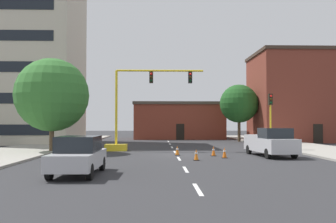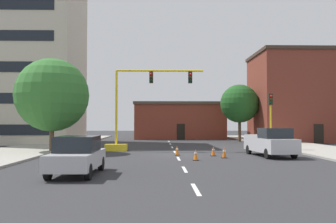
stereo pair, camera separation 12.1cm
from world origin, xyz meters
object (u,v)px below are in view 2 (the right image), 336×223
tree_right_far (239,104)px  traffic_cone_roadside_c (213,151)px  pickup_truck_silver (270,142)px  traffic_cone_roadside_a (177,150)px  traffic_light_pole_right (271,109)px  traffic_cone_roadside_d (224,153)px  traffic_cone_roadside_b (196,155)px  tree_left_near (52,95)px  sedan_silver_near_left (77,155)px  traffic_signal_gantry (128,125)px

tree_right_far → traffic_cone_roadside_c: tree_right_far is taller
tree_right_far → pickup_truck_silver: 20.50m
pickup_truck_silver → traffic_cone_roadside_a: size_ratio=7.86×
traffic_light_pole_right → traffic_cone_roadside_d: 8.75m
tree_right_far → traffic_cone_roadside_b: bearing=-109.0°
traffic_light_pole_right → pickup_truck_silver: (-1.66, -5.22, -2.55)m
traffic_cone_roadside_a → traffic_cone_roadside_d: traffic_cone_roadside_d is taller
tree_left_near → traffic_cone_roadside_a: bearing=-15.1°
tree_left_near → sedan_silver_near_left: 13.75m
traffic_signal_gantry → tree_right_far: size_ratio=1.15×
traffic_cone_roadside_a → tree_left_near: bearing=164.9°
tree_left_near → sedan_silver_near_left: bearing=-69.1°
traffic_light_pole_right → traffic_cone_roadside_c: traffic_light_pole_right is taller
pickup_truck_silver → sedan_silver_near_left: bearing=-142.7°
traffic_cone_roadside_a → traffic_cone_roadside_c: traffic_cone_roadside_a is taller
tree_right_far → traffic_cone_roadside_a: bearing=-114.8°
tree_left_near → traffic_cone_roadside_b: size_ratio=10.33×
tree_right_far → pickup_truck_silver: size_ratio=1.28×
traffic_cone_roadside_a → sedan_silver_near_left: bearing=-117.2°
traffic_signal_gantry → sedan_silver_near_left: traffic_signal_gantry is taller
pickup_truck_silver → sedan_silver_near_left: (-11.49, -8.74, -0.09)m
pickup_truck_silver → traffic_cone_roadside_c: pickup_truck_silver is taller
traffic_cone_roadside_d → traffic_cone_roadside_a: bearing=144.6°
tree_right_far → sedan_silver_near_left: 32.14m
tree_left_near → traffic_cone_roadside_c: (12.28, -3.27, -4.20)m
sedan_silver_near_left → traffic_cone_roadside_a: 10.98m
traffic_cone_roadside_a → traffic_cone_roadside_c: (2.53, -0.64, -0.00)m
tree_right_far → tree_left_near: 24.74m
traffic_cone_roadside_a → pickup_truck_silver: bearing=-8.8°
tree_right_far → pickup_truck_silver: bearing=-96.6°
tree_left_near → traffic_cone_roadside_c: tree_left_near is taller
tree_right_far → tree_left_near: size_ratio=0.96×
sedan_silver_near_left → traffic_cone_roadside_c: 11.84m
tree_left_near → pickup_truck_silver: bearing=-12.7°
traffic_cone_roadside_c → traffic_cone_roadside_d: (0.50, -1.52, 0.02)m
traffic_signal_gantry → traffic_cone_roadside_a: size_ratio=11.66×
tree_right_far → traffic_cone_roadside_a: (-8.79, -19.02, -4.38)m
traffic_cone_roadside_d → sedan_silver_near_left: bearing=-136.7°
traffic_light_pole_right → tree_right_far: size_ratio=0.67×
traffic_light_pole_right → traffic_cone_roadside_b: size_ratio=6.67×
tree_right_far → traffic_cone_roadside_d: 22.38m
tree_right_far → traffic_cone_roadside_a: size_ratio=10.10×
traffic_signal_gantry → traffic_cone_roadside_d: (6.90, -6.56, -1.83)m
traffic_signal_gantry → traffic_cone_roadside_c: 8.36m
pickup_truck_silver → traffic_cone_roadside_b: 6.12m
tree_left_near → sedan_silver_near_left: size_ratio=1.64×
traffic_signal_gantry → traffic_cone_roadside_c: bearing=-38.2°
traffic_cone_roadside_d → pickup_truck_silver: bearing=18.5°
sedan_silver_near_left → traffic_cone_roadside_b: sedan_silver_near_left is taller
traffic_light_pole_right → pickup_truck_silver: size_ratio=0.87×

